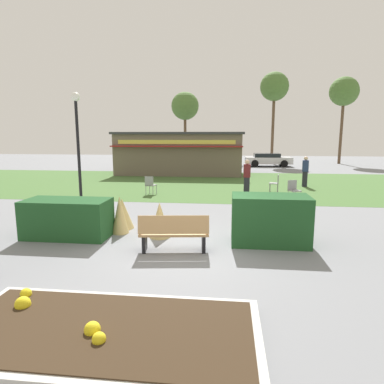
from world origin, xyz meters
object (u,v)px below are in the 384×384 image
at_px(park_bench, 174,233).
at_px(parked_car_center_slot, 219,159).
at_px(tree_center_bg, 274,87).
at_px(tree_left_bg, 185,107).
at_px(lamppost_mid, 78,135).
at_px(cafe_chair_east, 150,184).
at_px(parked_car_east_slot, 268,159).
at_px(cafe_chair_west, 276,182).
at_px(person_standing, 305,171).
at_px(tree_right_bg, 344,92).
at_px(trash_bin, 284,226).
at_px(parked_car_west_slot, 163,158).
at_px(food_kiosk, 181,153).
at_px(cafe_chair_center, 293,189).
at_px(person_strolling, 247,177).

distance_m(park_bench, parked_car_center_slot, 23.74).
relative_size(parked_car_center_slot, tree_center_bg, 0.47).
bearing_deg(tree_left_bg, lamppost_mid, -94.28).
bearing_deg(tree_center_bg, cafe_chair_east, -112.82).
bearing_deg(tree_center_bg, parked_car_east_slot, -102.85).
bearing_deg(tree_center_bg, tree_left_bg, -178.92).
distance_m(lamppost_mid, cafe_chair_west, 9.60).
relative_size(cafe_chair_east, parked_car_east_slot, 0.21).
bearing_deg(person_standing, parked_car_east_slot, 144.68).
bearing_deg(parked_car_center_slot, tree_center_bg, 31.23).
height_order(park_bench, tree_right_bg, tree_right_bg).
xyz_separation_m(lamppost_mid, trash_bin, (7.68, -4.30, -2.41)).
distance_m(park_bench, parked_car_west_slot, 24.27).
relative_size(food_kiosk, tree_right_bg, 1.10).
bearing_deg(trash_bin, cafe_chair_west, 83.99).
bearing_deg(cafe_chair_west, trash_bin, -96.01).
distance_m(cafe_chair_east, tree_left_bg, 19.72).
xyz_separation_m(lamppost_mid, parked_car_east_slot, (9.74, 18.31, -2.19)).
xyz_separation_m(person_standing, parked_car_east_slot, (-0.65, 12.48, -0.22)).
distance_m(tree_left_bg, tree_center_bg, 9.05).
distance_m(person_standing, parked_car_east_slot, 12.50).
xyz_separation_m(lamppost_mid, parked_car_west_slot, (-0.20, 18.32, -2.19)).
xyz_separation_m(trash_bin, tree_center_bg, (2.79, 25.82, 7.06)).
distance_m(parked_car_west_slot, tree_left_bg, 6.20).
xyz_separation_m(cafe_chair_west, person_standing, (1.86, 2.08, 0.33)).
distance_m(parked_car_center_slot, tree_left_bg, 6.93).
xyz_separation_m(cafe_chair_center, tree_left_bg, (-7.41, 19.71, 5.21)).
xyz_separation_m(lamppost_mid, food_kiosk, (2.53, 11.65, -1.29)).
bearing_deg(trash_bin, parked_car_east_slot, 84.79).
relative_size(lamppost_mid, tree_center_bg, 0.50).
xyz_separation_m(park_bench, cafe_chair_west, (3.66, 9.17, 0.05)).
relative_size(cafe_chair_west, parked_car_west_slot, 0.21).
height_order(cafe_chair_west, tree_left_bg, tree_left_bg).
relative_size(parked_car_west_slot, tree_right_bg, 0.51).
bearing_deg(parked_car_west_slot, tree_left_bg, 59.46).
bearing_deg(person_strolling, park_bench, 68.02).
distance_m(trash_bin, parked_car_center_slot, 22.75).
bearing_deg(park_bench, tree_center_bg, 78.24).
bearing_deg(trash_bin, tree_center_bg, 83.83).
bearing_deg(trash_bin, tree_right_bg, 70.02).
bearing_deg(tree_center_bg, person_strolling, -100.45).
xyz_separation_m(trash_bin, cafe_chair_east, (-5.27, 6.66, 0.10)).
relative_size(cafe_chair_east, parked_car_center_slot, 0.21).
bearing_deg(tree_center_bg, cafe_chair_west, -96.25).
height_order(lamppost_mid, tree_center_bg, tree_center_bg).
relative_size(person_strolling, tree_center_bg, 0.19).
height_order(parked_car_west_slot, tree_center_bg, tree_center_bg).
bearing_deg(tree_right_bg, person_standing, -112.96).
distance_m(person_strolling, tree_right_bg, 22.53).
distance_m(person_strolling, tree_left_bg, 19.86).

